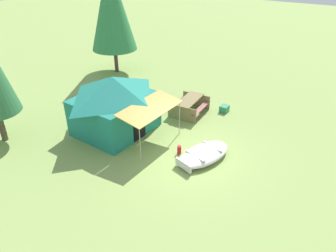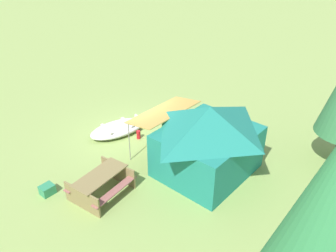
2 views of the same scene
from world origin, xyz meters
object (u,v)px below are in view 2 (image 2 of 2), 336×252
(canvas_cabin_tent, at_px, (208,139))
(picnic_table, at_px, (101,182))
(beached_rowboat, at_px, (118,129))
(fuel_can, at_px, (139,135))
(cooler_box, at_px, (47,190))

(canvas_cabin_tent, relative_size, picnic_table, 2.37)
(beached_rowboat, relative_size, fuel_can, 7.51)
(canvas_cabin_tent, distance_m, fuel_can, 3.58)
(picnic_table, height_order, fuel_can, picnic_table)
(picnic_table, relative_size, cooler_box, 4.24)
(canvas_cabin_tent, xyz_separation_m, cooler_box, (4.11, -3.66, -1.18))
(beached_rowboat, distance_m, fuel_can, 1.02)
(beached_rowboat, bearing_deg, cooler_box, 9.71)
(picnic_table, bearing_deg, fuel_can, -160.46)
(beached_rowboat, xyz_separation_m, cooler_box, (4.23, 0.72, -0.05))
(beached_rowboat, bearing_deg, canvas_cabin_tent, 88.44)
(cooler_box, bearing_deg, picnic_table, 124.87)
(cooler_box, distance_m, fuel_can, 4.41)
(cooler_box, height_order, fuel_can, fuel_can)
(cooler_box, bearing_deg, beached_rowboat, -170.29)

